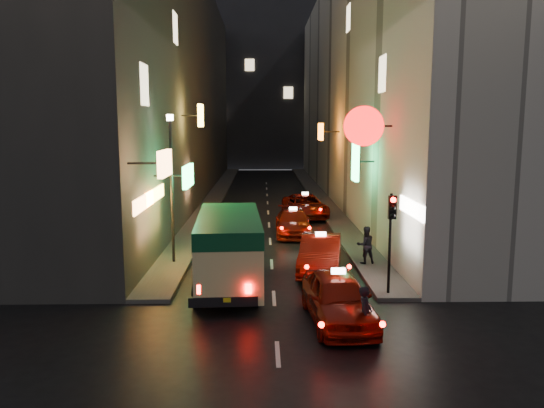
{
  "coord_description": "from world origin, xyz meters",
  "views": [
    {
      "loc": [
        -0.39,
        -9.17,
        5.99
      ],
      "look_at": [
        0.01,
        13.0,
        2.63
      ],
      "focal_mm": 35.0,
      "sensor_mm": 36.0,
      "label": 1
    }
  ],
  "objects": [
    {
      "name": "minibus",
      "position": [
        -1.61,
        9.69,
        1.71
      ],
      "size": [
        2.55,
        6.41,
        2.71
      ],
      "color": "#EADF92",
      "rests_on": "ground"
    },
    {
      "name": "sidewalk_left",
      "position": [
        -4.25,
        34.0,
        0.07
      ],
      "size": [
        1.5,
        52.0,
        0.15
      ],
      "primitive_type": "cube",
      "color": "#4C4946",
      "rests_on": "ground"
    },
    {
      "name": "pedestrian_sidewalk",
      "position": [
        3.95,
        12.55,
        1.05
      ],
      "size": [
        0.74,
        0.54,
        1.8
      ],
      "primitive_type": "imported",
      "rotation": [
        0.0,
        0.0,
        3.32
      ],
      "color": "black",
      "rests_on": "sidewalk_right"
    },
    {
      "name": "building_far",
      "position": [
        0.0,
        66.0,
        11.0
      ],
      "size": [
        30.0,
        10.0,
        22.0
      ],
      "primitive_type": "cube",
      "color": "#2E2E32",
      "rests_on": "ground"
    },
    {
      "name": "pedestrian_crossing",
      "position": [
        2.45,
        4.8,
        0.89
      ],
      "size": [
        0.53,
        0.67,
        1.78
      ],
      "primitive_type": "imported",
      "rotation": [
        0.0,
        0.0,
        1.27
      ],
      "color": "black",
      "rests_on": "ground"
    },
    {
      "name": "taxi_near",
      "position": [
        1.89,
        6.24,
        0.89
      ],
      "size": [
        2.72,
        5.73,
        1.94
      ],
      "color": "maroon",
      "rests_on": "ground"
    },
    {
      "name": "building_right",
      "position": [
        8.0,
        34.0,
        9.0
      ],
      "size": [
        8.01,
        52.0,
        18.0
      ],
      "color": "beige",
      "rests_on": "ground"
    },
    {
      "name": "traffic_light",
      "position": [
        4.0,
        8.47,
        2.69
      ],
      "size": [
        0.26,
        0.43,
        3.5
      ],
      "color": "black",
      "rests_on": "sidewalk_right"
    },
    {
      "name": "sidewalk_right",
      "position": [
        4.25,
        34.0,
        0.07
      ],
      "size": [
        1.5,
        52.0,
        0.15
      ],
      "primitive_type": "cube",
      "color": "#4C4946",
      "rests_on": "ground"
    },
    {
      "name": "taxi_third",
      "position": [
        1.27,
        19.18,
        0.79
      ],
      "size": [
        2.1,
        4.99,
        1.75
      ],
      "color": "maroon",
      "rests_on": "ground"
    },
    {
      "name": "building_left",
      "position": [
        -8.0,
        33.99,
        9.0
      ],
      "size": [
        7.54,
        52.0,
        18.0
      ],
      "color": "#373432",
      "rests_on": "ground"
    },
    {
      "name": "lamp_post",
      "position": [
        -4.2,
        13.0,
        3.72
      ],
      "size": [
        0.28,
        0.28,
        6.22
      ],
      "color": "black",
      "rests_on": "sidewalk_left"
    },
    {
      "name": "taxi_far",
      "position": [
        2.38,
        24.8,
        0.84
      ],
      "size": [
        2.83,
        5.52,
        1.85
      ],
      "color": "maroon",
      "rests_on": "ground"
    },
    {
      "name": "taxi_second",
      "position": [
        1.97,
        11.8,
        0.87
      ],
      "size": [
        3.12,
        5.75,
        1.9
      ],
      "color": "maroon",
      "rests_on": "ground"
    }
  ]
}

